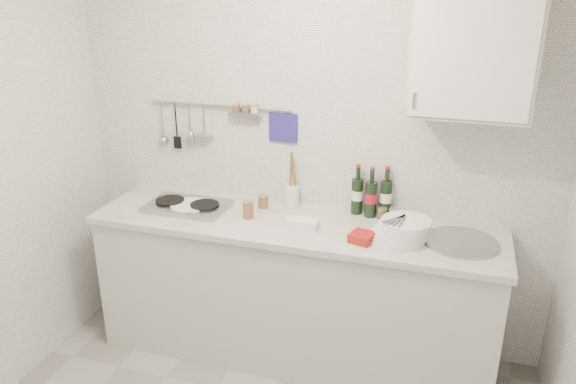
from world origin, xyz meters
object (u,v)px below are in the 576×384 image
object	(u,v)px
plate_stack_sink	(401,230)
utensil_crock	(292,193)
plate_stack_hob	(189,207)
wine_bottles	(371,191)
wall_cabinet	(474,47)

from	to	relation	value
plate_stack_sink	utensil_crock	distance (m)	0.77
utensil_crock	plate_stack_sink	bearing A→B (deg)	-22.03
plate_stack_hob	wine_bottles	distance (m)	1.13
plate_stack_hob	plate_stack_sink	xyz separation A→B (m)	(1.30, -0.03, 0.04)
wall_cabinet	plate_stack_sink	xyz separation A→B (m)	(-0.27, -0.17, -0.97)
utensil_crock	wine_bottles	bearing A→B (deg)	0.36
plate_stack_hob	utensil_crock	size ratio (longest dim) A/B	0.71
wall_cabinet	wine_bottles	size ratio (longest dim) A/B	2.26
plate_stack_hob	wine_bottles	world-z (taller)	wine_bottles
wall_cabinet	utensil_crock	size ratio (longest dim) A/B	1.93
plate_stack_hob	plate_stack_sink	distance (m)	1.30
plate_stack_sink	wine_bottles	bearing A→B (deg)	126.50
plate_stack_sink	utensil_crock	world-z (taller)	utensil_crock
plate_stack_hob	wine_bottles	xyz separation A→B (m)	(1.09, 0.26, 0.14)
plate_stack_hob	plate_stack_sink	world-z (taller)	plate_stack_sink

